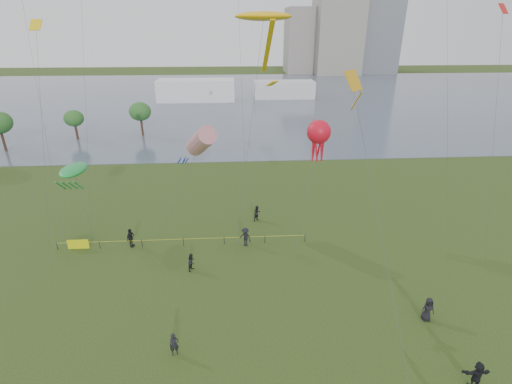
{
  "coord_description": "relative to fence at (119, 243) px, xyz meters",
  "views": [
    {
      "loc": [
        -1.64,
        -15.98,
        19.56
      ],
      "look_at": [
        0.0,
        10.0,
        8.0
      ],
      "focal_mm": 26.0,
      "sensor_mm": 36.0,
      "label": 1
    }
  ],
  "objects": [
    {
      "name": "ground_plane",
      "position": [
        12.89,
        -15.47,
        -0.55
      ],
      "size": [
        400.0,
        400.0,
        0.0
      ],
      "primitive_type": "plane",
      "color": "#223511"
    },
    {
      "name": "lake",
      "position": [
        12.89,
        84.53,
        -0.53
      ],
      "size": [
        400.0,
        120.0,
        0.08
      ],
      "primitive_type": "cube",
      "color": "#505B6D",
      "rests_on": "ground_plane"
    },
    {
      "name": "building_mid",
      "position": [
        58.89,
        146.53,
        18.45
      ],
      "size": [
        20.0,
        20.0,
        38.0
      ],
      "primitive_type": "cube",
      "color": "gray",
      "rests_on": "ground_plane"
    },
    {
      "name": "building_low",
      "position": [
        44.89,
        152.53,
        13.45
      ],
      "size": [
        16.0,
        18.0,
        28.0
      ],
      "primitive_type": "cube",
      "color": "gray",
      "rests_on": "ground_plane"
    },
    {
      "name": "pavilion_left",
      "position": [
        0.89,
        79.53,
        2.45
      ],
      "size": [
        22.0,
        8.0,
        6.0
      ],
      "primitive_type": "cube",
      "color": "white",
      "rests_on": "ground_plane"
    },
    {
      "name": "pavilion_right",
      "position": [
        26.89,
        82.53,
        1.95
      ],
      "size": [
        18.0,
        7.0,
        5.0
      ],
      "primitive_type": "cube",
      "color": "silver",
      "rests_on": "ground_plane"
    },
    {
      "name": "trees",
      "position": [
        -24.15,
        32.11,
        4.84
      ],
      "size": [
        29.52,
        20.62,
        8.62
      ],
      "color": "#39221A",
      "rests_on": "ground_plane"
    },
    {
      "name": "fence",
      "position": [
        0.0,
        0.0,
        0.0
      ],
      "size": [
        24.07,
        0.07,
        1.05
      ],
      "color": "black",
      "rests_on": "ground_plane"
    },
    {
      "name": "spectator_a",
      "position": [
        7.35,
        -4.05,
        0.27
      ],
      "size": [
        0.9,
        0.99,
        1.65
      ],
      "primitive_type": "imported",
      "rotation": [
        0.0,
        0.0,
        1.15
      ],
      "color": "black",
      "rests_on": "ground_plane"
    },
    {
      "name": "spectator_b",
      "position": [
        12.17,
        -0.35,
        0.42
      ],
      "size": [
        1.44,
        1.33,
        1.94
      ],
      "primitive_type": "imported",
      "rotation": [
        0.0,
        0.0,
        -0.64
      ],
      "color": "black",
      "rests_on": "ground_plane"
    },
    {
      "name": "spectator_c",
      "position": [
        1.08,
        0.17,
        0.42
      ],
      "size": [
        0.82,
        1.23,
        1.95
      ],
      "primitive_type": "imported",
      "rotation": [
        0.0,
        0.0,
        1.24
      ],
      "color": "black",
      "rests_on": "ground_plane"
    },
    {
      "name": "spectator_d",
      "position": [
        24.99,
        -11.27,
        0.39
      ],
      "size": [
        0.93,
        0.61,
        1.89
      ],
      "primitive_type": "imported",
      "rotation": [
        0.0,
        0.0,
        -0.01
      ],
      "color": "black",
      "rests_on": "ground_plane"
    },
    {
      "name": "spectator_e",
      "position": [
        25.2,
        -16.79,
        0.36
      ],
      "size": [
        1.71,
        0.59,
        1.83
      ],
      "primitive_type": "imported",
      "rotation": [
        0.0,
        0.0,
        3.11
      ],
      "color": "black",
      "rests_on": "ground_plane"
    },
    {
      "name": "spectator_f",
      "position": [
        7.09,
        -13.28,
        0.28
      ],
      "size": [
        0.69,
        0.55,
        1.66
      ],
      "primitive_type": "imported",
      "rotation": [
        0.0,
        0.0,
        0.29
      ],
      "color": "black",
      "rests_on": "ground_plane"
    },
    {
      "name": "spectator_g",
      "position": [
        13.69,
        4.73,
        0.34
      ],
      "size": [
        1.1,
        1.06,
        1.79
      ],
      "primitive_type": "imported",
      "rotation": [
        0.0,
        0.0,
        0.64
      ],
      "color": "black",
      "rests_on": "ground_plane"
    },
    {
      "name": "kite_stingray",
      "position": [
        14.1,
        3.32,
        19.84
      ],
      "size": [
        5.43,
        10.03,
        20.86
      ],
      "rotation": [
        0.0,
        0.0,
        0.43
      ],
      "color": "#3F3F42"
    },
    {
      "name": "kite_windsock",
      "position": [
        8.02,
        4.63,
        8.64
      ],
      "size": [
        6.8,
        5.21,
        11.17
      ],
      "rotation": [
        0.0,
        0.0,
        -0.24
      ],
      "color": "#3F3F42"
    },
    {
      "name": "kite_creature",
      "position": [
        -4.57,
        3.83,
        6.17
      ],
      "size": [
        3.27,
        5.55,
        7.16
      ],
      "rotation": [
        0.0,
        0.0,
        -0.44
      ],
      "color": "#3F3F42"
    },
    {
      "name": "kite_octopus",
      "position": [
        19.56,
        3.28,
        9.71
      ],
      "size": [
        4.34,
        7.04,
        11.5
      ],
      "rotation": [
        0.0,
        0.0,
        0.18
      ],
      "color": "#3F3F42"
    },
    {
      "name": "kite_delta",
      "position": [
        18.34,
        -10.53,
        15.19
      ],
      "size": [
        2.86,
        11.05,
        17.36
      ],
      "rotation": [
        0.0,
        0.0,
        -0.3
      ],
      "color": "#3F3F42"
    }
  ]
}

